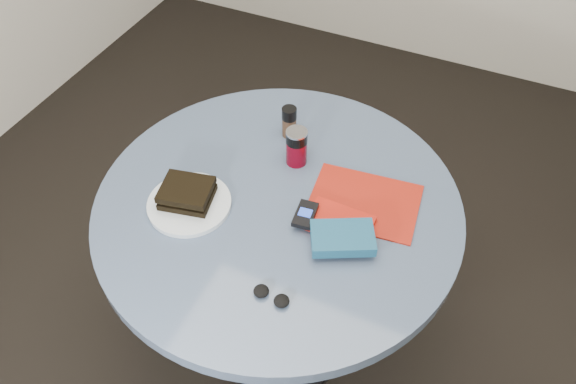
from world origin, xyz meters
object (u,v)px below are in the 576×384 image
at_px(headphones, 271,296).
at_px(plate, 189,204).
at_px(soda_can, 297,147).
at_px(novel, 343,238).
at_px(sandwich, 187,193).
at_px(table, 279,238).
at_px(red_book, 339,222).
at_px(pepper_grinder, 289,122).
at_px(mp3_player, 305,214).
at_px(magazine, 364,202).

bearing_deg(headphones, plate, 152.51).
relative_size(soda_can, novel, 0.73).
bearing_deg(sandwich, table, 25.75).
bearing_deg(soda_can, red_book, -41.27).
distance_m(table, plate, 0.29).
distance_m(pepper_grinder, mp3_player, 0.34).
relative_size(table, soda_can, 8.72).
xyz_separation_m(table, soda_can, (-0.02, 0.16, 0.22)).
xyz_separation_m(pepper_grinder, magazine, (0.30, -0.17, -0.05)).
bearing_deg(magazine, mp3_player, -140.00).
distance_m(table, red_book, 0.25).
distance_m(plate, novel, 0.42).
bearing_deg(pepper_grinder, sandwich, -110.30).
xyz_separation_m(table, plate, (-0.21, -0.11, 0.17)).
relative_size(table, sandwich, 6.51).
xyz_separation_m(table, pepper_grinder, (-0.08, 0.26, 0.22)).
distance_m(soda_can, magazine, 0.25).
bearing_deg(pepper_grinder, mp3_player, -58.64).
relative_size(pepper_grinder, red_book, 0.60).
xyz_separation_m(plate, novel, (0.42, 0.04, 0.03)).
xyz_separation_m(sandwich, headphones, (0.33, -0.18, -0.03)).
distance_m(sandwich, red_book, 0.41).
height_order(sandwich, red_book, sandwich).
bearing_deg(novel, plate, 159.37).
relative_size(magazine, red_book, 1.71).
bearing_deg(magazine, soda_can, 157.04).
distance_m(sandwich, magazine, 0.48).
distance_m(soda_can, headphones, 0.47).
height_order(pepper_grinder, novel, pepper_grinder).
bearing_deg(mp3_player, headphones, -85.13).
xyz_separation_m(soda_can, headphones, (0.13, -0.44, -0.05)).
bearing_deg(headphones, table, 112.27).
bearing_deg(plate, mp3_player, 14.65).
bearing_deg(red_book, mp3_player, -164.00).
bearing_deg(magazine, headphones, -111.03).
xyz_separation_m(table, headphones, (0.12, -0.28, 0.17)).
relative_size(table, headphones, 10.49).
relative_size(plate, sandwich, 1.47).
xyz_separation_m(magazine, red_book, (-0.03, -0.10, 0.01)).
bearing_deg(pepper_grinder, soda_can, -55.54).
bearing_deg(table, plate, -151.55).
height_order(pepper_grinder, magazine, pepper_grinder).
xyz_separation_m(table, red_book, (0.18, -0.01, 0.18)).
distance_m(magazine, headphones, 0.39).
relative_size(magazine, mp3_player, 3.12).
relative_size(red_book, novel, 1.08).
bearing_deg(table, novel, -18.65).
relative_size(sandwich, mp3_player, 1.65).
bearing_deg(mp3_player, soda_can, 119.74).
bearing_deg(table, soda_can, 95.99).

